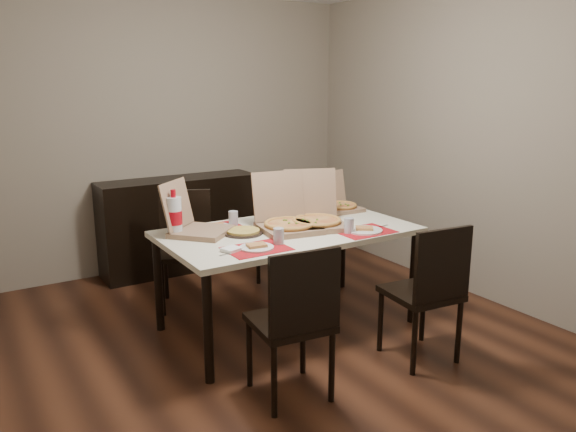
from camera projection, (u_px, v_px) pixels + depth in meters
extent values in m
cube|color=#452415|center=(274.00, 338.00, 4.05)|extent=(3.80, 4.00, 0.02)
cube|color=gray|center=(167.00, 134.00, 5.39)|extent=(3.80, 0.02, 2.60)
cube|color=gray|center=(468.00, 141.00, 4.72)|extent=(0.02, 4.00, 2.60)
cube|color=black|center=(180.00, 224.00, 5.41)|extent=(1.50, 0.40, 0.90)
cube|color=beige|center=(288.00, 232.00, 4.07)|extent=(1.80, 1.00, 0.04)
cylinder|color=black|center=(208.00, 328.00, 3.36)|extent=(0.06, 0.06, 0.71)
cylinder|color=black|center=(413.00, 278.00, 4.22)|extent=(0.06, 0.06, 0.71)
cylinder|color=black|center=(158.00, 284.00, 4.08)|extent=(0.06, 0.06, 0.71)
cylinder|color=black|center=(342.00, 249.00, 4.95)|extent=(0.06, 0.06, 0.71)
cube|color=black|center=(290.00, 323.00, 3.21)|extent=(0.46, 0.46, 0.04)
cube|color=black|center=(305.00, 293.00, 2.99)|extent=(0.42, 0.08, 0.46)
cylinder|color=black|center=(274.00, 381.00, 3.04)|extent=(0.04, 0.04, 0.43)
cylinder|color=black|center=(332.00, 367.00, 3.19)|extent=(0.04, 0.04, 0.43)
cylinder|color=black|center=(249.00, 353.00, 3.35)|extent=(0.04, 0.04, 0.43)
cylinder|color=black|center=(303.00, 341.00, 3.50)|extent=(0.04, 0.04, 0.43)
cube|color=black|center=(421.00, 293.00, 3.66)|extent=(0.46, 0.46, 0.04)
cube|color=black|center=(443.00, 265.00, 3.43)|extent=(0.42, 0.07, 0.46)
cylinder|color=black|center=(414.00, 343.00, 3.48)|extent=(0.04, 0.04, 0.43)
cylinder|color=black|center=(459.00, 332.00, 3.63)|extent=(0.04, 0.04, 0.43)
cylinder|color=black|center=(380.00, 321.00, 3.79)|extent=(0.04, 0.04, 0.43)
cylinder|color=black|center=(423.00, 312.00, 3.95)|extent=(0.04, 0.04, 0.43)
cube|color=black|center=(186.00, 253.00, 4.51)|extent=(0.56, 0.56, 0.04)
cube|color=black|center=(185.00, 217.00, 4.63)|extent=(0.40, 0.20, 0.46)
cylinder|color=black|center=(209.00, 272.00, 4.76)|extent=(0.04, 0.04, 0.43)
cylinder|color=black|center=(166.00, 274.00, 4.71)|extent=(0.04, 0.04, 0.43)
cylinder|color=black|center=(209.00, 287.00, 4.41)|extent=(0.04, 0.04, 0.43)
cylinder|color=black|center=(162.00, 290.00, 4.36)|extent=(0.04, 0.04, 0.43)
cube|color=black|center=(286.00, 235.00, 5.02)|extent=(0.52, 0.52, 0.04)
cube|color=black|center=(271.00, 205.00, 5.08)|extent=(0.41, 0.15, 0.46)
cylinder|color=black|center=(285.00, 252.00, 5.32)|extent=(0.04, 0.04, 0.43)
cylinder|color=black|center=(258.00, 261.00, 5.06)|extent=(0.04, 0.04, 0.43)
cylinder|color=black|center=(314.00, 260.00, 5.09)|extent=(0.04, 0.04, 0.43)
cylinder|color=black|center=(288.00, 270.00, 4.83)|extent=(0.04, 0.04, 0.43)
cube|color=#B50C16|center=(257.00, 249.00, 3.59)|extent=(0.40, 0.30, 0.00)
cylinder|color=white|center=(257.00, 247.00, 3.59)|extent=(0.22, 0.22, 0.01)
cube|color=tan|center=(257.00, 245.00, 3.58)|extent=(0.13, 0.11, 0.02)
cylinder|color=#A5A7B0|center=(279.00, 236.00, 3.68)|extent=(0.07, 0.07, 0.11)
cube|color=#B2B2B7|center=(233.00, 253.00, 3.50)|extent=(0.20, 0.04, 0.00)
cube|color=white|center=(231.00, 249.00, 3.54)|extent=(0.13, 0.13, 0.02)
cube|color=#B50C16|center=(364.00, 231.00, 4.00)|extent=(0.40, 0.30, 0.00)
cylinder|color=white|center=(364.00, 230.00, 4.00)|extent=(0.26, 0.26, 0.01)
cube|color=tan|center=(364.00, 228.00, 4.00)|extent=(0.15, 0.14, 0.02)
cylinder|color=#A5A7B0|center=(349.00, 226.00, 3.95)|extent=(0.07, 0.07, 0.11)
cube|color=#B2B2B7|center=(379.00, 227.00, 4.11)|extent=(0.20, 0.04, 0.00)
cube|color=#B50C16|center=(216.00, 228.00, 4.09)|extent=(0.40, 0.30, 0.00)
cylinder|color=white|center=(216.00, 227.00, 4.08)|extent=(0.24, 0.24, 0.01)
cube|color=tan|center=(216.00, 225.00, 4.08)|extent=(0.14, 0.13, 0.02)
cylinder|color=#A5A7B0|center=(233.00, 218.00, 4.15)|extent=(0.07, 0.07, 0.11)
cube|color=#B2B2B7|center=(192.00, 232.00, 4.00)|extent=(0.20, 0.04, 0.00)
cube|color=white|center=(193.00, 228.00, 4.03)|extent=(0.13, 0.13, 0.02)
cube|color=#B50C16|center=(311.00, 213.00, 4.54)|extent=(0.40, 0.30, 0.00)
cylinder|color=white|center=(311.00, 212.00, 4.54)|extent=(0.22, 0.22, 0.01)
cube|color=tan|center=(311.00, 211.00, 4.54)|extent=(0.12, 0.09, 0.02)
cylinder|color=#A5A7B0|center=(300.00, 209.00, 4.47)|extent=(0.07, 0.07, 0.11)
cube|color=#B2B2B7|center=(330.00, 210.00, 4.65)|extent=(0.20, 0.04, 0.00)
cube|color=white|center=(295.00, 228.00, 4.05)|extent=(0.16, 0.16, 0.02)
cube|color=#82634B|center=(289.00, 229.00, 4.01)|extent=(0.45, 0.45, 0.04)
cube|color=#82634B|center=(278.00, 196.00, 4.14)|extent=(0.41, 0.15, 0.36)
cylinder|color=tan|center=(289.00, 225.00, 4.00)|extent=(0.39, 0.39, 0.02)
cube|color=#82634B|center=(340.00, 209.00, 4.64)|extent=(0.31, 0.31, 0.03)
cube|color=#82634B|center=(329.00, 187.00, 4.73)|extent=(0.31, 0.07, 0.28)
cylinder|color=tan|center=(340.00, 206.00, 4.63)|extent=(0.27, 0.27, 0.02)
cube|color=#82634B|center=(202.00, 232.00, 3.93)|extent=(0.52, 0.52, 0.04)
cube|color=#82634B|center=(177.00, 204.00, 3.93)|extent=(0.33, 0.30, 0.33)
cube|color=#82634B|center=(317.00, 225.00, 4.10)|extent=(0.51, 0.51, 0.04)
cube|color=#82634B|center=(310.00, 193.00, 4.24)|extent=(0.40, 0.22, 0.36)
cylinder|color=tan|center=(317.00, 221.00, 4.10)|extent=(0.44, 0.44, 0.02)
cylinder|color=black|center=(243.00, 233.00, 3.94)|extent=(0.28, 0.28, 0.01)
cylinder|color=gold|center=(243.00, 231.00, 3.94)|extent=(0.23, 0.23, 0.02)
imported|color=white|center=(275.00, 220.00, 4.26)|extent=(0.15, 0.15, 0.03)
cylinder|color=silver|center=(174.00, 217.00, 3.86)|extent=(0.11, 0.11, 0.27)
cylinder|color=#A10713|center=(174.00, 217.00, 3.86)|extent=(0.11, 0.11, 0.09)
cylinder|color=#A10713|center=(173.00, 193.00, 3.82)|extent=(0.04, 0.04, 0.05)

